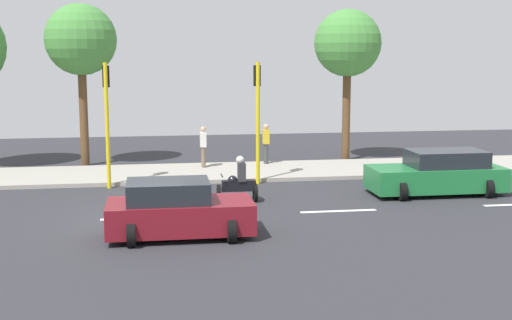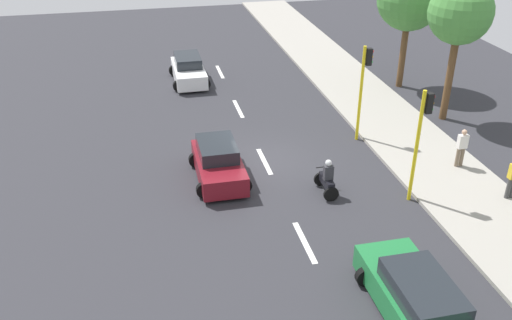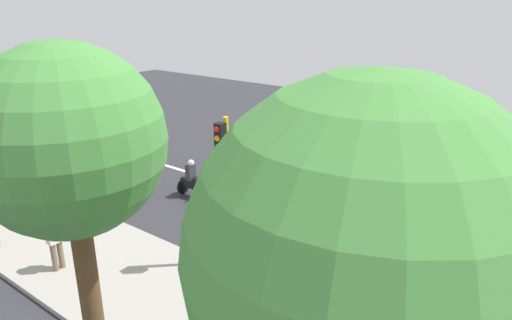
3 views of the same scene
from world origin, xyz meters
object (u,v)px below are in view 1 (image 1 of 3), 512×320
object	(u,v)px
pedestrian_by_tree	(266,142)
traffic_light_corner	(107,107)
street_tree_center	(348,44)
pedestrian_near_signal	(203,145)
street_tree_south	(81,41)
motorcycle	(238,183)
traffic_light_midblock	(258,105)
car_maroon	(178,211)
car_green	(438,174)

from	to	relation	value
pedestrian_by_tree	traffic_light_corner	size ratio (longest dim) A/B	0.38
street_tree_center	pedestrian_near_signal	bearing A→B (deg)	104.43
pedestrian_near_signal	pedestrian_by_tree	size ratio (longest dim) A/B	1.00
traffic_light_corner	street_tree_south	distance (m)	5.77
motorcycle	pedestrian_near_signal	size ratio (longest dim) A/B	0.91
motorcycle	street_tree_south	size ratio (longest dim) A/B	0.22
motorcycle	pedestrian_near_signal	xyz separation A→B (m)	(6.13, 0.67, 0.42)
pedestrian_near_signal	traffic_light_midblock	xyz separation A→B (m)	(-3.04, -1.79, 1.87)
traffic_light_corner	street_tree_south	world-z (taller)	street_tree_south
car_maroon	motorcycle	xyz separation A→B (m)	(3.93, -2.12, -0.07)
motorcycle	pedestrian_near_signal	bearing A→B (deg)	6.26
traffic_light_midblock	car_maroon	bearing A→B (deg)	155.24
car_green	pedestrian_by_tree	xyz separation A→B (m)	(6.45, 4.94, 0.35)
car_maroon	street_tree_south	distance (m)	13.41
car_maroon	traffic_light_midblock	xyz separation A→B (m)	(7.02, -3.24, 2.22)
street_tree_center	street_tree_south	xyz separation A→B (m)	(0.36, 11.50, 0.13)
car_maroon	street_tree_center	distance (m)	14.90
pedestrian_near_signal	street_tree_south	world-z (taller)	street_tree_south
pedestrian_by_tree	street_tree_south	distance (m)	8.89
car_maroon	traffic_light_corner	size ratio (longest dim) A/B	0.86
car_maroon	traffic_light_corner	bearing A→B (deg)	17.38
car_green	pedestrian_near_signal	size ratio (longest dim) A/B	2.71
car_green	traffic_light_corner	distance (m)	11.86
pedestrian_near_signal	traffic_light_midblock	world-z (taller)	traffic_light_midblock
car_green	traffic_light_corner	xyz separation A→B (m)	(2.85, 11.29, 2.22)
traffic_light_midblock	street_tree_center	xyz separation A→B (m)	(4.73, -4.76, 2.25)
car_green	traffic_light_corner	bearing A→B (deg)	75.83
pedestrian_by_tree	street_tree_center	world-z (taller)	street_tree_center
traffic_light_midblock	motorcycle	bearing A→B (deg)	160.07
car_green	street_tree_center	distance (m)	8.87
car_green	street_tree_center	xyz separation A→B (m)	(7.58, 1.10, 4.47)
motorcycle	traffic_light_midblock	bearing A→B (deg)	-19.93
traffic_light_midblock	street_tree_south	xyz separation A→B (m)	(5.08, 6.74, 2.38)
car_green	street_tree_center	size ratio (longest dim) A/B	0.68
street_tree_center	traffic_light_midblock	bearing A→B (deg)	134.82
pedestrian_by_tree	street_tree_center	bearing A→B (deg)	-73.55
car_maroon	car_green	world-z (taller)	same
car_green	pedestrian_near_signal	xyz separation A→B (m)	(5.89, 7.65, 0.35)
car_green	motorcycle	xyz separation A→B (m)	(-0.23, 6.98, -0.07)
traffic_light_midblock	street_tree_center	size ratio (longest dim) A/B	0.67
traffic_light_midblock	street_tree_center	world-z (taller)	street_tree_center
street_tree_south	pedestrian_by_tree	bearing A→B (deg)	-101.00
pedestrian_by_tree	traffic_light_corner	xyz separation A→B (m)	(-3.60, 6.35, 1.87)
street_tree_center	motorcycle	bearing A→B (deg)	143.05
car_maroon	street_tree_center	xyz separation A→B (m)	(11.75, -7.99, 4.47)
car_green	street_tree_south	size ratio (longest dim) A/B	0.67
pedestrian_near_signal	traffic_light_corner	bearing A→B (deg)	129.89
pedestrian_by_tree	traffic_light_corner	bearing A→B (deg)	119.50
street_tree_center	street_tree_south	bearing A→B (deg)	88.22
pedestrian_by_tree	street_tree_center	distance (m)	5.75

